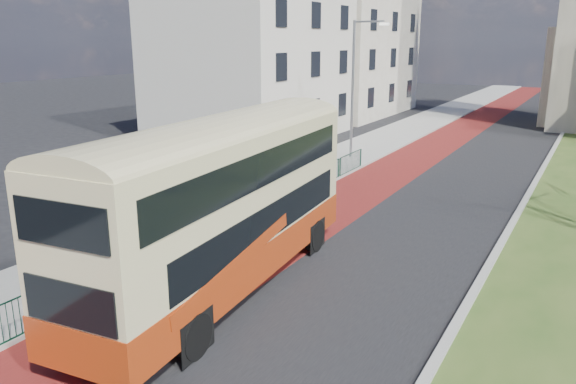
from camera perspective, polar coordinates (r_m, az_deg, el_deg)
The scene contains 11 objects.
ground at distance 17.29m, azimuth -3.66°, elevation -8.84°, with size 160.00×160.00×0.00m, color black.
road_carriageway at distance 34.68m, azimuth 16.84°, elevation 2.88°, with size 9.00×120.00×0.01m, color black.
bus_lane at distance 35.33m, azimuth 12.58°, elevation 3.39°, with size 3.40×120.00×0.01m, color #591414.
pavement_west at distance 36.57m, azimuth 6.88°, elevation 4.13°, with size 4.00×120.00×0.12m, color gray.
kerb_west at distance 35.87m, azimuth 9.83°, elevation 3.81°, with size 0.25×120.00×0.13m, color #999993.
kerb_east at distance 35.96m, azimuth 24.72°, elevation 2.65°, with size 0.25×80.00×0.13m, color #999993.
pedestrian_railing at distance 21.74m, azimuth -4.48°, elevation -2.17°, with size 0.07×24.00×1.12m.
street_block_near at distance 41.86m, azimuth -3.52°, elevation 14.50°, with size 10.30×14.30×13.00m.
street_block_far at distance 56.00m, azimuth 5.66°, elevation 13.87°, with size 10.30×16.30×11.50m.
streetlamp at distance 33.89m, azimuth 6.83°, elevation 11.00°, with size 2.13×0.18×8.00m.
bus at distance 15.79m, azimuth -6.61°, elevation -0.63°, with size 3.67×11.72×4.82m.
Camera 1 is at (8.68, -13.19, 7.05)m, focal length 35.00 mm.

